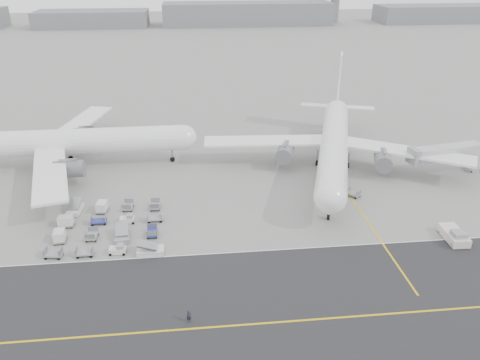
{
  "coord_description": "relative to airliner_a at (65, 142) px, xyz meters",
  "views": [
    {
      "loc": [
        0.79,
        -62.19,
        41.39
      ],
      "look_at": [
        8.65,
        12.0,
        5.52
      ],
      "focal_mm": 35.0,
      "sensor_mm": 36.0,
      "label": 1
    }
  ],
  "objects": [
    {
      "name": "ground",
      "position": [
        26.45,
        -34.4,
        -5.58
      ],
      "size": [
        700.0,
        700.0,
        0.0
      ],
      "primitive_type": "plane",
      "color": "gray",
      "rests_on": "ground"
    },
    {
      "name": "taxiway",
      "position": [
        31.47,
        -52.38,
        -5.57
      ],
      "size": [
        220.0,
        59.0,
        0.03
      ],
      "color": "#2A2A2D",
      "rests_on": "ground"
    },
    {
      "name": "horizon_buildings",
      "position": [
        56.45,
        225.6,
        -5.58
      ],
      "size": [
        520.0,
        28.0,
        28.0
      ],
      "primitive_type": null,
      "color": "slate",
      "rests_on": "ground"
    },
    {
      "name": "airliner_a",
      "position": [
        0.0,
        0.0,
        0.0
      ],
      "size": [
        56.17,
        55.56,
        19.38
      ],
      "rotation": [
        0.0,
        0.0,
        1.58
      ],
      "color": "white",
      "rests_on": "ground"
    },
    {
      "name": "airliner_b",
      "position": [
        56.88,
        -6.63,
        0.1
      ],
      "size": [
        54.29,
        55.37,
        19.75
      ],
      "rotation": [
        0.0,
        0.0,
        -0.31
      ],
      "color": "white",
      "rests_on": "ground"
    },
    {
      "name": "pushback_tug",
      "position": [
        68.18,
        -36.83,
        -4.66
      ],
      "size": [
        3.06,
        7.87,
        2.24
      ],
      "rotation": [
        0.0,
        0.0,
        -0.03
      ],
      "color": "beige",
      "rests_on": "ground"
    },
    {
      "name": "jet_bridge",
      "position": [
        78.97,
        -12.47,
        -1.09
      ],
      "size": [
        17.27,
        5.91,
        6.44
      ],
      "rotation": [
        0.0,
        0.0,
        0.17
      ],
      "color": "gray",
      "rests_on": "ground"
    },
    {
      "name": "gse_cluster",
      "position": [
        12.67,
        -28.19,
        -5.58
      ],
      "size": [
        23.27,
        22.49,
        2.03
      ],
      "primitive_type": null,
      "rotation": [
        0.0,
        0.0,
        -0.04
      ],
      "color": "#99999E",
      "rests_on": "ground"
    },
    {
      "name": "stray_dolly",
      "position": [
        57.02,
        -20.33,
        -5.58
      ],
      "size": [
        2.79,
        2.99,
        1.57
      ],
      "primitive_type": null,
      "rotation": [
        0.0,
        0.0,
        0.64
      ],
      "color": "silver",
      "rests_on": "ground"
    },
    {
      "name": "ground_crew_a",
      "position": [
        25.65,
        -51.12,
        -4.71
      ],
      "size": [
        0.74,
        0.6,
        1.75
      ],
      "primitive_type": "imported",
      "rotation": [
        0.0,
        0.0,
        0.32
      ],
      "color": "black",
      "rests_on": "ground"
    }
  ]
}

